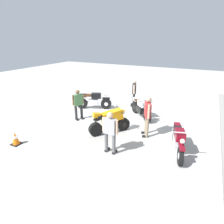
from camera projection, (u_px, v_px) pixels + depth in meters
The scene contains 10 objects.
ground_plane at pixel (127, 117), 10.42m from camera, with size 40.00×40.00×0.00m, color #ADAAA3.
motorcycle_silver_cruiser at pixel (141, 108), 10.30m from camera, with size 1.55×1.57×1.09m.
motorcycle_orange_sportbike at pixel (110, 121), 8.53m from camera, with size 1.64×1.37×1.14m.
motorcycle_maroon_cruiser at pixel (178, 140), 7.04m from camera, with size 2.04×0.83×1.09m.
motorcycle_black_cruiser at pixel (94, 100), 11.53m from camera, with size 0.99×1.97×1.09m.
person_in_gray_shirt at pixel (110, 131), 6.90m from camera, with size 0.32×0.63×1.61m.
person_in_red_shirt at pixel (147, 114), 8.13m from camera, with size 0.65×0.47×1.78m.
person_in_green_shirt at pixel (78, 103), 9.91m from camera, with size 0.58×0.48×1.58m.
person_in_black_shirt at pixel (134, 91), 11.93m from camera, with size 0.63×0.42×1.64m.
traffic_cone at pixel (15, 138), 7.69m from camera, with size 0.36×0.36×0.53m.
Camera 1 is at (8.97, 3.60, 3.99)m, focal length 31.02 mm.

